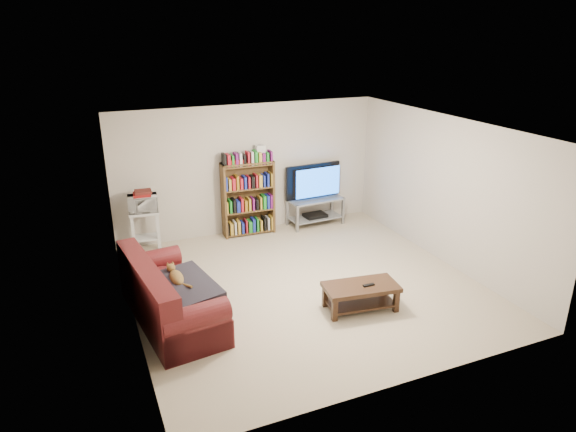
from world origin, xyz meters
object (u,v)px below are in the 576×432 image
coffee_table (361,292)px  tv_stand (315,207)px  sofa (166,300)px  bookshelf (248,197)px

coffee_table → tv_stand: 3.28m
coffee_table → tv_stand: size_ratio=0.98×
sofa → tv_stand: size_ratio=1.92×
coffee_table → bookshelf: bearing=107.0°
sofa → bookshelf: (2.01, 2.50, 0.41)m
sofa → bookshelf: bookshelf is taller
tv_stand → coffee_table: bearing=-108.3°
sofa → coffee_table: sofa is taller
tv_stand → bookshelf: bearing=173.7°
tv_stand → bookshelf: size_ratio=0.79×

